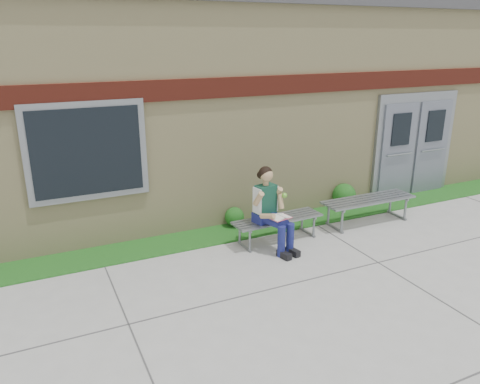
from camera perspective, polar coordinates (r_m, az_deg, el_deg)
ground at (r=6.98m, az=12.90°, el=-11.66°), size 80.00×80.00×0.00m
grass_strip at (r=8.93m, az=2.71°, el=-4.23°), size 16.00×0.80×0.02m
school_building at (r=11.42m, az=-5.22°, el=11.59°), size 16.20×6.22×4.20m
bench_left at (r=8.26m, az=4.59°, el=-3.80°), size 1.66×0.53×0.43m
bench_right at (r=9.34m, az=15.35°, el=-1.42°), size 1.90×0.54×0.49m
girl at (r=7.83m, az=3.83°, el=-2.03°), size 0.57×0.92×1.41m
shrub_mid at (r=8.87m, az=-0.68°, el=-3.02°), size 0.36×0.36×0.36m
shrub_east at (r=10.11m, az=12.57°, el=-0.37°), size 0.49×0.49×0.49m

